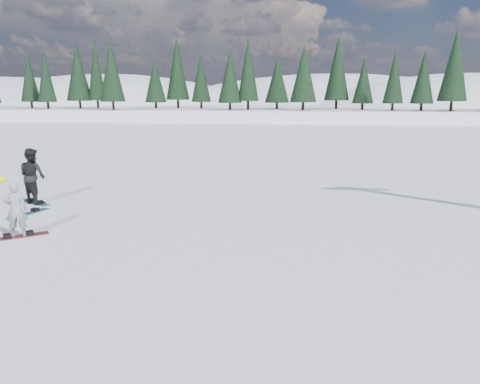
{
  "coord_description": "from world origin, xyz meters",
  "views": [
    {
      "loc": [
        6.84,
        -11.94,
        3.79
      ],
      "look_at": [
        5.22,
        0.62,
        1.1
      ],
      "focal_mm": 35.0,
      "sensor_mm": 36.0,
      "label": 1
    }
  ],
  "objects": [
    {
      "name": "ground",
      "position": [
        0.0,
        0.0,
        0.0
      ],
      "size": [
        420.0,
        420.0,
        0.0
      ],
      "primitive_type": "plane",
      "color": "white",
      "rests_on": "ground"
    },
    {
      "name": "alpine_backdrop",
      "position": [
        -11.72,
        189.17,
        -13.97
      ],
      "size": [
        412.5,
        227.0,
        53.2
      ],
      "color": "white",
      "rests_on": "ground"
    },
    {
      "name": "snowboarder_woman",
      "position": [
        -0.59,
        -0.8,
        0.78
      ],
      "size": [
        0.66,
        0.55,
        1.68
      ],
      "rotation": [
        0.0,
        0.0,
        3.52
      ],
      "color": "#AEAFB4",
      "rests_on": "ground"
    },
    {
      "name": "snowboarder_man",
      "position": [
        -2.34,
        2.96,
        0.97
      ],
      "size": [
        1.16,
        1.04,
        1.95
      ],
      "primitive_type": "imported",
      "rotation": [
        0.0,
        0.0,
        2.75
      ],
      "color": "black",
      "rests_on": "ground"
    },
    {
      "name": "snowboard_woman",
      "position": [
        -0.59,
        -0.8,
        0.01
      ],
      "size": [
        1.34,
        1.16,
        0.03
      ],
      "primitive_type": "cube",
      "rotation": [
        0.0,
        0.0,
        0.68
      ],
      "color": "maroon",
      "rests_on": "ground"
    },
    {
      "name": "snowboard_man",
      "position": [
        -2.34,
        2.96,
        0.01
      ],
      "size": [
        1.44,
        0.98,
        0.03
      ],
      "primitive_type": "cube",
      "rotation": [
        0.0,
        0.0,
        -0.51
      ],
      "color": "#177581",
      "rests_on": "ground"
    },
    {
      "name": "snowboard_loose_a",
      "position": [
        -1.73,
        1.54,
        0.01
      ],
      "size": [
        0.66,
        1.52,
        0.03
      ],
      "primitive_type": "cube",
      "rotation": [
        0.0,
        0.0,
        1.3
      ],
      "color": "#17667F",
      "rests_on": "ground"
    }
  ]
}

